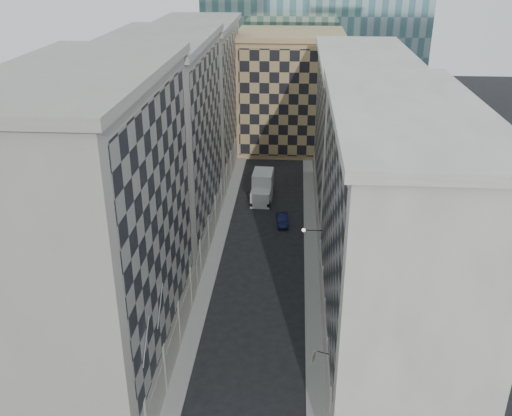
% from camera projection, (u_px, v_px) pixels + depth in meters
% --- Properties ---
extents(sidewalk_west, '(1.50, 100.00, 0.15)m').
position_uv_depth(sidewalk_west, '(216.00, 253.00, 62.77)').
color(sidewalk_west, gray).
rests_on(sidewalk_west, ground).
extents(sidewalk_east, '(1.50, 100.00, 0.15)m').
position_uv_depth(sidewalk_east, '(311.00, 256.00, 62.09)').
color(sidewalk_east, gray).
rests_on(sidewalk_east, ground).
extents(bldg_left_a, '(10.80, 22.80, 23.70)m').
position_uv_depth(bldg_left_a, '(98.00, 235.00, 41.01)').
color(bldg_left_a, gray).
rests_on(bldg_left_a, ground).
extents(bldg_left_b, '(10.80, 22.80, 22.70)m').
position_uv_depth(bldg_left_b, '(164.00, 145.00, 61.18)').
color(bldg_left_b, gray).
rests_on(bldg_left_b, ground).
extents(bldg_left_c, '(10.80, 22.80, 21.70)m').
position_uv_depth(bldg_left_c, '(198.00, 100.00, 81.36)').
color(bldg_left_c, gray).
rests_on(bldg_left_c, ground).
extents(bldg_right_a, '(10.80, 26.80, 20.70)m').
position_uv_depth(bldg_right_a, '(393.00, 237.00, 43.86)').
color(bldg_right_a, '#ADA99F').
rests_on(bldg_right_a, ground).
extents(bldg_right_b, '(10.80, 28.80, 19.70)m').
position_uv_depth(bldg_right_b, '(360.00, 138.00, 68.56)').
color(bldg_right_b, '#ADA99F').
rests_on(bldg_right_b, ground).
extents(tan_block, '(16.80, 14.80, 18.80)m').
position_uv_depth(tan_block, '(289.00, 91.00, 92.81)').
color(tan_block, tan).
rests_on(tan_block, ground).
extents(flagpoles_left, '(0.10, 6.33, 2.33)m').
position_uv_depth(flagpoles_left, '(153.00, 323.00, 37.74)').
color(flagpoles_left, gray).
rests_on(flagpoles_left, ground).
extents(bracket_lamp, '(1.98, 0.36, 0.36)m').
position_uv_depth(bracket_lamp, '(306.00, 230.00, 54.16)').
color(bracket_lamp, black).
rests_on(bracket_lamp, ground).
extents(box_truck, '(2.85, 6.49, 3.51)m').
position_uv_depth(box_truck, '(262.00, 188.00, 75.95)').
color(box_truck, silver).
rests_on(box_truck, ground).
extents(dark_car, '(1.66, 3.83, 1.23)m').
position_uv_depth(dark_car, '(282.00, 220.00, 69.15)').
color(dark_car, '#0F1239').
rests_on(dark_car, ground).
extents(shop_sign, '(1.26, 0.73, 0.83)m').
position_uv_depth(shop_sign, '(314.00, 357.00, 40.97)').
color(shop_sign, black).
rests_on(shop_sign, ground).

